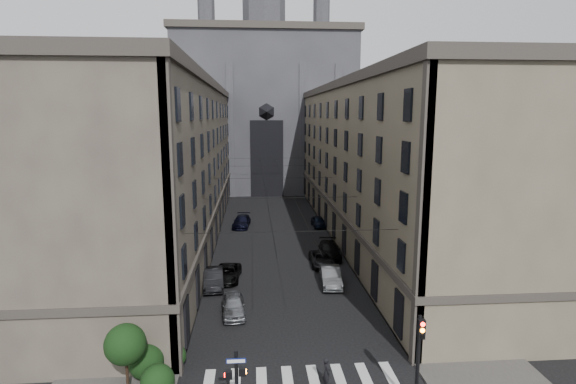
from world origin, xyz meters
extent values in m
cube|color=#383533|center=(-10.50, 36.00, 0.07)|extent=(7.00, 80.00, 0.15)
cube|color=#383533|center=(10.50, 36.00, 0.07)|extent=(7.00, 80.00, 0.15)
cube|color=beige|center=(0.00, 5.00, 0.01)|extent=(11.00, 3.20, 0.01)
cube|color=#443C34|center=(-13.50, 36.00, 9.00)|extent=(13.00, 60.00, 18.00)
cube|color=#38332D|center=(-13.50, 36.00, 18.40)|extent=(13.60, 60.60, 0.90)
cube|color=#38332D|center=(-13.50, 36.00, 4.20)|extent=(13.40, 60.30, 0.50)
cube|color=brown|center=(13.50, 36.00, 9.00)|extent=(13.00, 60.00, 18.00)
cube|color=#38332D|center=(13.50, 36.00, 18.40)|extent=(13.60, 60.60, 0.90)
cube|color=#38332D|center=(13.50, 36.00, 4.20)|extent=(13.40, 60.30, 0.50)
cube|color=#2D2D33|center=(0.00, 75.00, 15.00)|extent=(34.00, 22.00, 30.00)
cube|color=#38332D|center=(0.00, 75.00, 30.50)|extent=(35.00, 23.00, 1.20)
cylinder|color=#2D2D33|center=(0.00, 75.00, 37.00)|extent=(8.40, 8.40, 14.00)
cone|color=#2D2D33|center=(11.00, 72.00, 36.50)|extent=(3.20, 3.20, 13.00)
cube|color=black|center=(0.00, 63.95, 7.00)|extent=(6.00, 0.30, 14.00)
cube|color=orange|center=(-3.22, 1.50, 2.90)|extent=(0.34, 0.24, 0.38)
cube|color=#FF0C07|center=(-3.88, 1.60, 2.70)|extent=(0.34, 0.24, 0.38)
cube|color=navy|center=(-3.50, 1.37, 3.55)|extent=(0.95, 0.05, 0.24)
cylinder|color=black|center=(5.60, 2.00, 2.60)|extent=(0.20, 0.20, 5.20)
cube|color=black|center=(5.60, 1.78, 4.60)|extent=(0.34, 0.30, 1.00)
cylinder|color=#FF0C07|center=(5.60, 1.62, 4.92)|extent=(0.22, 0.05, 0.22)
cylinder|color=orange|center=(5.60, 1.62, 4.60)|extent=(0.22, 0.05, 0.22)
cylinder|color=black|center=(5.60, 1.62, 4.28)|extent=(0.22, 0.05, 0.22)
sphere|color=black|center=(-7.80, 4.00, 1.05)|extent=(1.80, 1.80, 1.80)
sphere|color=black|center=(-8.80, 5.80, 1.15)|extent=(2.00, 2.00, 2.00)
sphere|color=black|center=(-7.40, 6.80, 0.85)|extent=(1.40, 1.40, 1.40)
cylinder|color=black|center=(-9.50, 4.50, 1.35)|extent=(0.16, 0.16, 2.40)
sphere|color=black|center=(-9.50, 4.50, 2.95)|extent=(2.20, 2.20, 2.20)
cylinder|color=black|center=(0.00, 10.00, 7.50)|extent=(14.00, 0.03, 0.03)
cylinder|color=black|center=(0.00, 22.00, 7.50)|extent=(14.00, 0.03, 0.03)
cylinder|color=black|center=(0.00, 35.00, 7.50)|extent=(14.00, 0.03, 0.03)
cylinder|color=black|center=(0.00, 48.00, 7.50)|extent=(14.00, 0.03, 0.03)
cylinder|color=black|center=(0.00, 60.00, 7.50)|extent=(14.00, 0.03, 0.03)
cylinder|color=black|center=(-1.30, 36.00, 7.10)|extent=(0.03, 60.00, 0.03)
cylinder|color=black|center=(1.30, 36.00, 7.10)|extent=(0.03, 60.00, 0.03)
imported|color=gray|center=(-4.20, 14.07, 0.74)|extent=(2.09, 4.46, 1.48)
imported|color=black|center=(-6.20, 19.75, 0.80)|extent=(2.15, 4.97, 1.59)
imported|color=black|center=(-5.01, 21.33, 0.66)|extent=(2.50, 4.86, 1.31)
imported|color=black|center=(-4.20, 41.19, 0.75)|extent=(2.63, 5.39, 1.51)
imported|color=slate|center=(4.20, 19.44, 0.80)|extent=(2.01, 4.95, 1.60)
imported|color=black|center=(4.20, 24.73, 0.66)|extent=(2.23, 4.76, 1.32)
imported|color=black|center=(5.44, 27.20, 0.78)|extent=(2.62, 5.56, 1.57)
imported|color=black|center=(6.20, 40.43, 0.70)|extent=(1.85, 4.16, 1.39)
imported|color=black|center=(1.35, 4.38, 0.87)|extent=(0.55, 0.71, 1.74)
camera|label=1|loc=(-2.58, -18.28, 15.04)|focal=28.00mm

